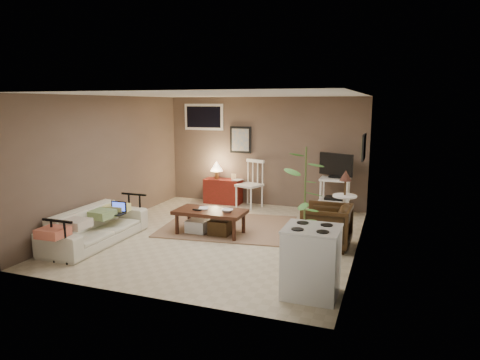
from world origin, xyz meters
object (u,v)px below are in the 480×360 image
at_px(sofa, 96,220).
at_px(red_console, 222,189).
at_px(armchair, 327,224).
at_px(stove, 311,261).
at_px(coffee_table, 210,220).
at_px(potted_plant, 305,203).
at_px(side_table, 345,194).
at_px(tv_stand, 335,182).
at_px(spindle_chair, 250,185).

relative_size(sofa, red_console, 1.99).
xyz_separation_m(armchair, stove, (0.10, -1.84, 0.05)).
height_order(coffee_table, red_console, red_console).
relative_size(armchair, stove, 0.89).
relative_size(potted_plant, stove, 2.02).
xyz_separation_m(sofa, armchair, (3.58, 1.10, -0.00)).
xyz_separation_m(sofa, side_table, (3.75, 1.97, 0.32)).
relative_size(tv_stand, armchair, 1.69).
bearing_deg(coffee_table, sofa, -146.44).
distance_m(spindle_chair, side_table, 2.49).
bearing_deg(sofa, side_table, -62.27).
relative_size(red_console, spindle_chair, 0.93).
bearing_deg(stove, sofa, 168.60).
height_order(sofa, stove, stove).
relative_size(tv_stand, side_table, 1.13).
xyz_separation_m(sofa, tv_stand, (3.42, 3.19, 0.29)).
xyz_separation_m(tv_stand, armchair, (0.15, -2.09, -0.29)).
height_order(tv_stand, side_table, tv_stand).
distance_m(side_table, armchair, 0.95).
distance_m(coffee_table, armchair, 2.01).
bearing_deg(potted_plant, armchair, 78.93).
relative_size(sofa, spindle_chair, 1.86).
bearing_deg(sofa, armchair, -72.92).
distance_m(side_table, stove, 2.73).
height_order(sofa, armchair, sofa).
distance_m(coffee_table, red_console, 2.40).
bearing_deg(coffee_table, potted_plant, -25.34).
height_order(spindle_chair, tv_stand, tv_stand).
height_order(coffee_table, armchair, armchair).
bearing_deg(side_table, sofa, -152.27).
height_order(tv_stand, potted_plant, potted_plant).
distance_m(red_console, side_table, 3.20).
relative_size(red_console, tv_stand, 0.77).
bearing_deg(spindle_chair, stove, -62.02).
bearing_deg(spindle_chair, red_console, 168.52).
height_order(side_table, potted_plant, potted_plant).
bearing_deg(potted_plant, stove, -73.30).
bearing_deg(potted_plant, coffee_table, 154.66).
bearing_deg(armchair, sofa, -72.11).
relative_size(red_console, armchair, 1.29).
xyz_separation_m(red_console, potted_plant, (2.52, -3.15, 0.57)).
height_order(sofa, spindle_chair, spindle_chair).
height_order(red_console, side_table, side_table).
height_order(tv_stand, armchair, tv_stand).
xyz_separation_m(tv_stand, side_table, (0.33, -1.22, 0.02)).
xyz_separation_m(side_table, stove, (-0.08, -2.71, -0.27)).
distance_m(red_console, armchair, 3.51).
distance_m(sofa, tv_stand, 4.69).
bearing_deg(tv_stand, red_console, 176.82).
bearing_deg(tv_stand, stove, -86.36).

